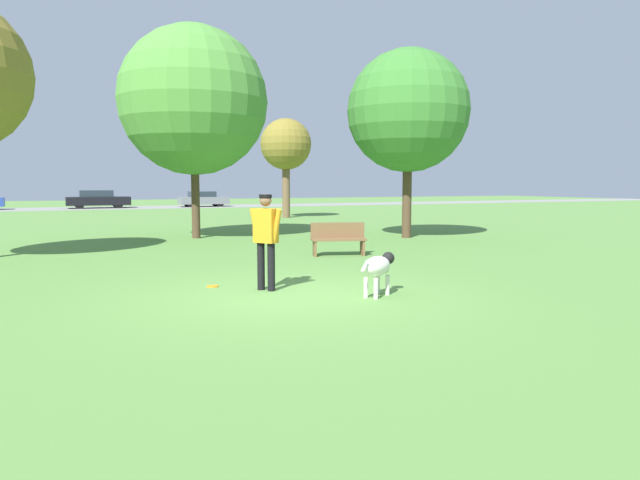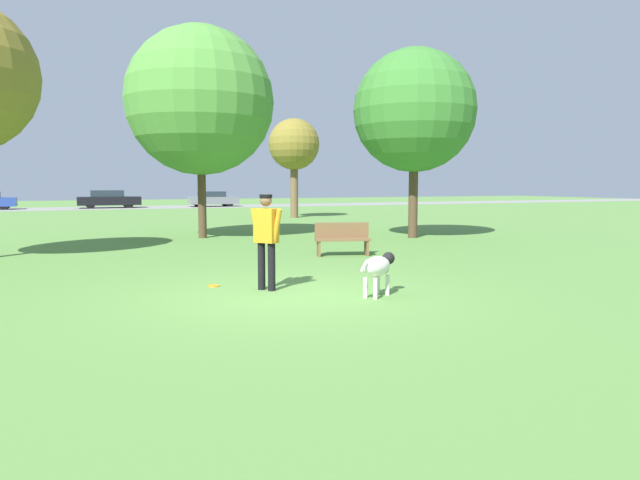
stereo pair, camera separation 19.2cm
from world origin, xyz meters
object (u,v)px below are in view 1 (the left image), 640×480
object	(u,v)px
dog	(378,267)
tree_near_right	(408,111)
parked_car_grey	(203,199)
person	(266,234)
tree_far_right	(286,145)
tree_mid_center	(193,101)
park_bench	(338,238)
frisbee	(213,286)
parked_car_black	(98,199)

from	to	relation	value
dog	tree_near_right	distance (m)	11.03
tree_near_right	parked_car_grey	bearing A→B (deg)	90.71
person	tree_far_right	distance (m)	21.42
tree_far_right	tree_mid_center	size ratio (longest dim) A/B	0.76
dog	park_bench	distance (m)	5.32
tree_near_right	parked_car_grey	world-z (taller)	tree_near_right
frisbee	park_bench	distance (m)	5.09
frisbee	parked_car_grey	bearing A→B (deg)	77.41
parked_car_black	tree_far_right	bearing A→B (deg)	-64.19
person	parked_car_grey	size ratio (longest dim) A/B	0.43
park_bench	frisbee	bearing A→B (deg)	-126.08
tree_far_right	park_bench	bearing A→B (deg)	-106.39
frisbee	park_bench	size ratio (longest dim) A/B	0.15
tree_far_right	tree_near_right	size ratio (longest dim) A/B	0.84
park_bench	dog	bearing A→B (deg)	-92.70
frisbee	parked_car_black	xyz separation A→B (m)	(0.08, 36.02, 0.66)
person	dog	world-z (taller)	person
tree_mid_center	parked_car_black	xyz separation A→B (m)	(-1.63, 26.75, -3.89)
frisbee	dog	bearing A→B (deg)	-40.46
person	tree_near_right	bearing A→B (deg)	98.46
person	tree_far_right	xyz separation A→B (m)	(7.93, 19.69, 2.92)
person	frisbee	distance (m)	1.42
person	tree_mid_center	world-z (taller)	tree_mid_center
parked_car_grey	park_bench	world-z (taller)	parked_car_grey
tree_far_right	tree_near_right	distance (m)	12.48
tree_mid_center	park_bench	size ratio (longest dim) A/B	4.82
tree_far_right	tree_mid_center	xyz separation A→B (m)	(-6.98, -9.70, 0.67)
tree_mid_center	park_bench	xyz separation A→B (m)	(2.31, -6.19, -4.11)
person	park_bench	size ratio (longest dim) A/B	1.14
tree_near_right	tree_mid_center	world-z (taller)	tree_mid_center
person	dog	bearing A→B (deg)	15.80
tree_far_right	tree_mid_center	bearing A→B (deg)	-125.76
person	frisbee	bearing A→B (deg)	-168.67
frisbee	park_bench	xyz separation A→B (m)	(4.02, 3.08, 0.44)
tree_near_right	park_bench	xyz separation A→B (m)	(-4.28, -3.42, -3.80)
park_bench	parked_car_black	bearing A→B (deg)	113.25
dog	park_bench	world-z (taller)	park_bench
tree_far_right	frisbee	bearing A→B (deg)	-114.62
dog	tree_mid_center	distance (m)	11.95
person	tree_near_right	distance (m)	10.94
park_bench	tree_far_right	bearing A→B (deg)	90.04
person	parked_car_black	xyz separation A→B (m)	(-0.68, 36.74, -0.30)
frisbee	tree_near_right	world-z (taller)	tree_near_right
dog	parked_car_grey	xyz separation A→B (m)	(5.66, 37.49, 0.14)
tree_mid_center	parked_car_black	bearing A→B (deg)	93.48
dog	parked_car_black	world-z (taller)	parked_car_black
frisbee	parked_car_grey	xyz separation A→B (m)	(7.94, 35.55, 0.60)
tree_far_right	park_bench	size ratio (longest dim) A/B	3.65
dog	tree_far_right	distance (m)	22.13
parked_car_grey	person	bearing A→B (deg)	-101.53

